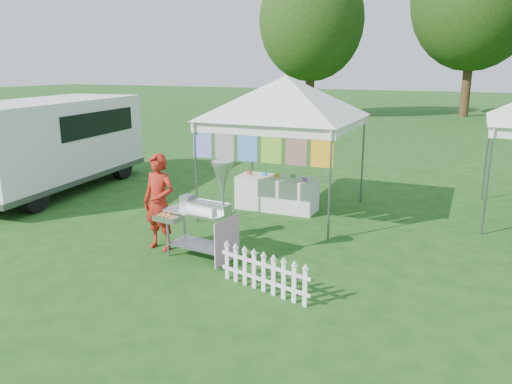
% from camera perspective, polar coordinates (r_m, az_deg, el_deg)
% --- Properties ---
extents(ground, '(120.00, 120.00, 0.00)m').
position_cam_1_polar(ground, '(8.28, -5.43, -8.57)').
color(ground, '#1A4413').
rests_on(ground, ground).
extents(canopy_main, '(4.24, 4.24, 3.45)m').
position_cam_1_polar(canopy_main, '(10.81, 3.44, 13.13)').
color(canopy_main, '#59595E').
rests_on(canopy_main, ground).
extents(tree_left, '(6.40, 6.40, 9.53)m').
position_cam_1_polar(tree_left, '(32.26, 6.37, 18.94)').
color(tree_left, '#3B2715').
rests_on(tree_left, ground).
extents(donut_cart, '(1.32, 0.82, 1.72)m').
position_cam_1_polar(donut_cart, '(8.26, -5.62, -1.19)').
color(donut_cart, gray).
rests_on(donut_cart, ground).
extents(vendor, '(0.66, 0.46, 1.73)m').
position_cam_1_polar(vendor, '(8.94, -11.02, -1.16)').
color(vendor, '#A72014').
rests_on(vendor, ground).
extents(cargo_van, '(2.85, 5.85, 2.34)m').
position_cam_1_polar(cargo_van, '(14.06, -22.30, 5.30)').
color(cargo_van, white).
rests_on(cargo_van, ground).
extents(picket_fence, '(1.56, 0.47, 0.56)m').
position_cam_1_polar(picket_fence, '(7.30, 0.88, -9.29)').
color(picket_fence, white).
rests_on(picket_fence, ground).
extents(display_table, '(1.80, 0.70, 0.75)m').
position_cam_1_polar(display_table, '(11.33, 2.39, -0.16)').
color(display_table, white).
rests_on(display_table, ground).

